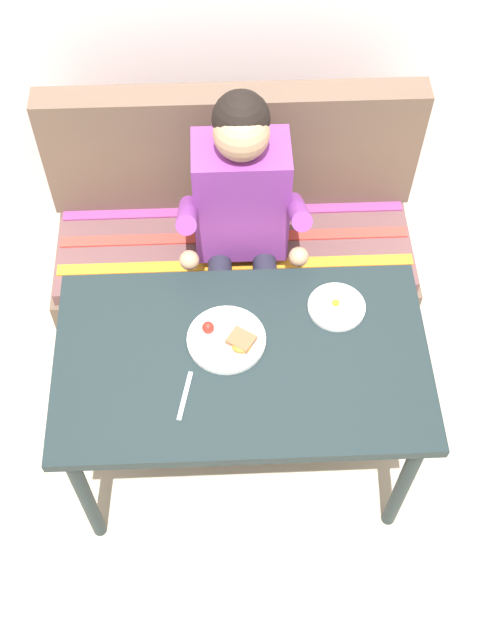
{
  "coord_description": "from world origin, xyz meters",
  "views": [
    {
      "loc": [
        -0.06,
        -1.28,
        2.86
      ],
      "look_at": [
        0.0,
        0.15,
        0.72
      ],
      "focal_mm": 43.8,
      "sensor_mm": 36.0,
      "label": 1
    }
  ],
  "objects_px": {
    "table": "(242,370)",
    "fork": "(185,396)",
    "plate_eggs": "(337,307)",
    "couch": "(234,250)",
    "plate_breakfast": "(227,339)",
    "person": "(242,215)"
  },
  "relations": [
    {
      "from": "table",
      "to": "plate_eggs",
      "type": "distance_m",
      "value": 0.38
    },
    {
      "from": "couch",
      "to": "plate_breakfast",
      "type": "bearing_deg",
      "value": -93.61
    },
    {
      "from": "plate_eggs",
      "to": "fork",
      "type": "relative_size",
      "value": 1.12
    },
    {
      "from": "person",
      "to": "plate_eggs",
      "type": "relative_size",
      "value": 6.35
    },
    {
      "from": "table",
      "to": "plate_breakfast",
      "type": "bearing_deg",
      "value": 125.31
    },
    {
      "from": "plate_breakfast",
      "to": "plate_eggs",
      "type": "relative_size",
      "value": 1.34
    },
    {
      "from": "couch",
      "to": "plate_eggs",
      "type": "bearing_deg",
      "value": -61.31
    },
    {
      "from": "couch",
      "to": "plate_breakfast",
      "type": "relative_size",
      "value": 5.65
    },
    {
      "from": "couch",
      "to": "plate_eggs",
      "type": "xyz_separation_m",
      "value": [
        0.32,
        -0.59,
        0.41
      ]
    },
    {
      "from": "table",
      "to": "couch",
      "type": "xyz_separation_m",
      "value": [
        0.0,
        0.76,
        -0.32
      ]
    },
    {
      "from": "table",
      "to": "plate_breakfast",
      "type": "relative_size",
      "value": 4.71
    },
    {
      "from": "plate_breakfast",
      "to": "fork",
      "type": "xyz_separation_m",
      "value": [
        -0.14,
        -0.19,
        -0.01
      ]
    },
    {
      "from": "table",
      "to": "fork",
      "type": "bearing_deg",
      "value": -143.82
    },
    {
      "from": "plate_eggs",
      "to": "fork",
      "type": "xyz_separation_m",
      "value": [
        -0.5,
        -0.31,
        -0.01
      ]
    },
    {
      "from": "plate_eggs",
      "to": "fork",
      "type": "height_order",
      "value": "plate_eggs"
    },
    {
      "from": "person",
      "to": "fork",
      "type": "xyz_separation_m",
      "value": [
        -0.2,
        -0.72,
        -0.01
      ]
    },
    {
      "from": "couch",
      "to": "fork",
      "type": "relative_size",
      "value": 8.47
    },
    {
      "from": "person",
      "to": "plate_breakfast",
      "type": "relative_size",
      "value": 4.75
    },
    {
      "from": "couch",
      "to": "fork",
      "type": "distance_m",
      "value": 1.0
    },
    {
      "from": "person",
      "to": "fork",
      "type": "height_order",
      "value": "person"
    },
    {
      "from": "table",
      "to": "plate_eggs",
      "type": "relative_size",
      "value": 6.28
    },
    {
      "from": "person",
      "to": "table",
      "type": "bearing_deg",
      "value": -92.31
    }
  ]
}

